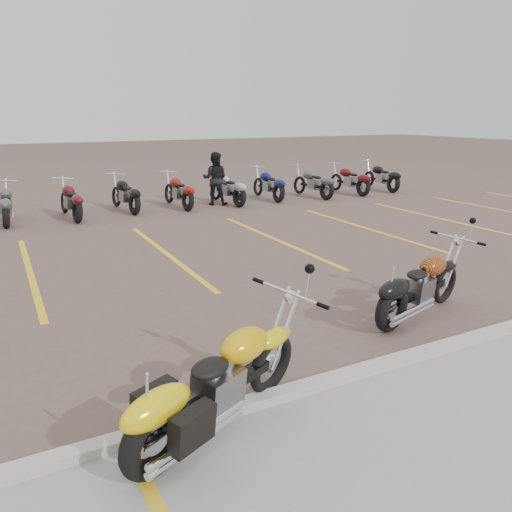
{
  "coord_description": "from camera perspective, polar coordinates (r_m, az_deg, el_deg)",
  "views": [
    {
      "loc": [
        -3.08,
        -5.97,
        2.9
      ],
      "look_at": [
        0.41,
        0.68,
        0.75
      ],
      "focal_mm": 35.0,
      "sensor_mm": 36.0,
      "label": 1
    }
  ],
  "objects": [
    {
      "name": "person_b",
      "position": [
        16.47,
        -4.71,
        8.8
      ],
      "size": [
        1.05,
        0.99,
        1.71
      ],
      "primitive_type": "imported",
      "rotation": [
        0.0,
        0.0,
        2.56
      ],
      "color": "black",
      "rests_on": "ground"
    },
    {
      "name": "flame_cruiser",
      "position": [
        7.62,
        17.94,
        -3.64
      ],
      "size": [
        2.11,
        0.71,
        0.89
      ],
      "rotation": [
        0.06,
        0.0,
        0.27
      ],
      "color": "black",
      "rests_on": "ground"
    },
    {
      "name": "ground",
      "position": [
        7.31,
        -0.36,
        -7.36
      ],
      "size": [
        100.0,
        100.0,
        0.0
      ],
      "primitive_type": "plane",
      "color": "brown",
      "rests_on": "ground"
    },
    {
      "name": "bg_bike_row",
      "position": [
        15.65,
        -14.67,
        6.83
      ],
      "size": [
        20.5,
        2.02,
        1.1
      ],
      "color": "black",
      "rests_on": "ground"
    },
    {
      "name": "yellow_cruiser",
      "position": [
        4.77,
        -4.93,
        -14.67
      ],
      "size": [
        2.14,
        1.1,
        0.95
      ],
      "rotation": [
        0.12,
        0.0,
        0.43
      ],
      "color": "black",
      "rests_on": "ground"
    },
    {
      "name": "parking_stripes",
      "position": [
        10.83,
        -10.13,
        0.21
      ],
      "size": [
        38.0,
        5.5,
        0.01
      ],
      "primitive_type": null,
      "color": "yellow",
      "rests_on": "ground"
    },
    {
      "name": "curb",
      "position": [
        5.77,
        9.08,
        -13.71
      ],
      "size": [
        60.0,
        0.18,
        0.12
      ],
      "primitive_type": "cube",
      "color": "#ADAAA3",
      "rests_on": "ground"
    }
  ]
}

